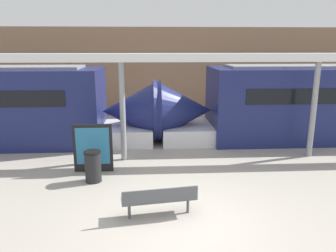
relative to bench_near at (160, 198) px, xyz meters
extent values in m
plane|color=#A8A093|center=(0.59, -0.31, -0.50)|extent=(60.00, 60.00, 0.00)
cube|color=#937051|center=(0.59, 11.99, 2.00)|extent=(56.00, 0.20, 5.00)
cone|color=navy|center=(1.20, 6.49, 0.82)|extent=(2.46, 2.64, 2.63)
cube|color=silver|center=(1.43, 6.49, -0.15)|extent=(2.21, 2.46, 0.70)
cone|color=navy|center=(-0.95, 6.49, 0.82)|extent=(2.46, 2.64, 2.63)
cube|color=silver|center=(-1.19, 6.49, -0.15)|extent=(2.21, 2.46, 0.70)
cube|color=#4C4F54|center=(-0.01, 0.07, -0.05)|extent=(1.84, 0.69, 0.04)
cube|color=#4C4F54|center=(0.02, -0.13, 0.13)|extent=(1.78, 0.29, 0.32)
cylinder|color=#4C4F54|center=(-0.72, -0.03, -0.28)|extent=(0.07, 0.07, 0.43)
cylinder|color=#4C4F54|center=(0.70, 0.17, -0.28)|extent=(0.07, 0.07, 0.43)
cylinder|color=black|center=(-1.93, 2.24, -0.05)|extent=(0.48, 0.48, 0.90)
cylinder|color=black|center=(-1.93, 2.24, 0.43)|extent=(0.51, 0.51, 0.06)
cube|color=black|center=(-2.04, 3.05, 0.30)|extent=(1.25, 0.06, 1.59)
cube|color=teal|center=(-2.04, 3.01, 0.38)|extent=(1.07, 0.01, 1.21)
cylinder|color=gray|center=(-1.14, 4.15, 1.24)|extent=(0.20, 0.20, 3.47)
cylinder|color=gray|center=(5.71, 4.15, 1.24)|extent=(0.20, 0.20, 3.47)
cube|color=silver|center=(-1.14, 4.15, 3.11)|extent=(28.00, 0.60, 0.28)
camera|label=1|loc=(-0.21, -7.11, 3.53)|focal=35.00mm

